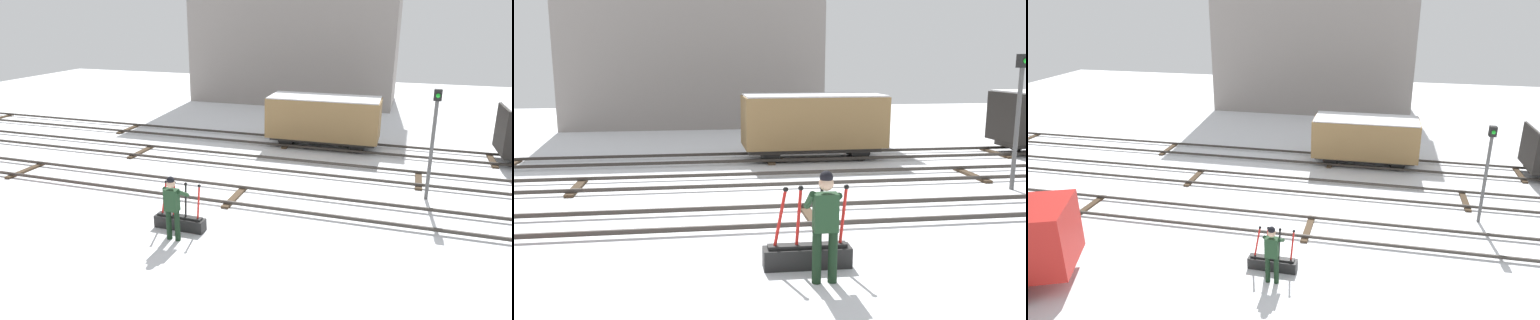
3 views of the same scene
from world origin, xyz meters
The scene contains 9 objects.
ground_plane centered at (0.00, 0.00, 0.00)m, with size 60.00×60.00×0.00m, color white.
track_main_line centered at (0.00, 0.00, 0.11)m, with size 44.00×1.94×0.18m.
track_siding_near centered at (0.00, 3.64, 0.11)m, with size 44.00×1.94×0.18m.
track_siding_far centered at (0.00, 7.16, 0.11)m, with size 44.00×1.94×0.18m.
switch_lever_frame centered at (-0.67, -2.69, 0.25)m, with size 1.53×0.39×1.45m.
rail_worker centered at (-0.53, -3.33, 1.05)m, with size 0.54×0.65×1.84m.
signal_post centered at (6.10, 1.93, 2.27)m, with size 0.24×0.32×3.69m.
apartment_building centered at (-2.62, 18.86, 5.91)m, with size 13.89×6.05×11.82m.
freight_car_back_track centered at (1.62, 7.16, 1.35)m, with size 5.03×2.15×2.34m.
Camera 1 is at (5.27, -13.61, 5.96)m, focal length 32.69 mm.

